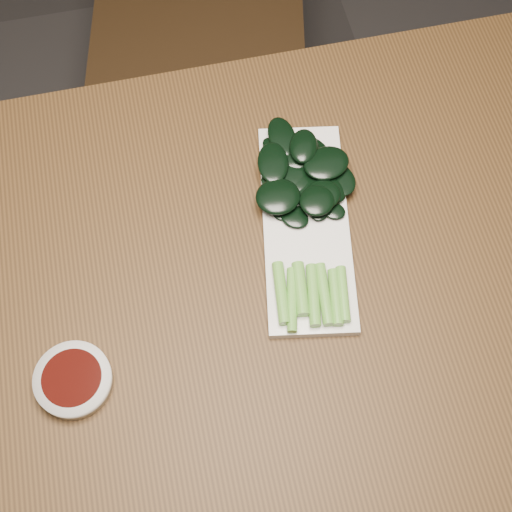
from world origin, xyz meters
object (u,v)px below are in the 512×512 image
(gai_lan, at_px, (305,199))
(table, at_px, (240,313))
(serving_plate, at_px, (306,226))
(sauce_bowl, at_px, (73,380))

(gai_lan, bearing_deg, table, -136.64)
(table, bearing_deg, gai_lan, 43.36)
(serving_plate, bearing_deg, sauce_bowl, -155.85)
(sauce_bowl, distance_m, serving_plate, 0.38)
(sauce_bowl, relative_size, serving_plate, 0.29)
(sauce_bowl, xyz_separation_m, gai_lan, (0.35, 0.19, 0.01))
(table, distance_m, sauce_bowl, 0.26)
(table, height_order, serving_plate, serving_plate)
(gai_lan, bearing_deg, serving_plate, -100.02)
(sauce_bowl, bearing_deg, serving_plate, 24.15)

